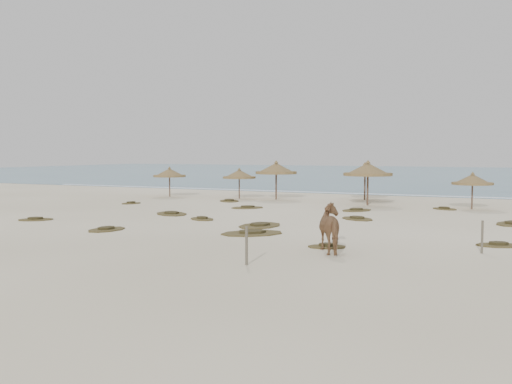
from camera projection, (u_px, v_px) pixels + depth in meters
ground at (235, 232)px, 25.77m from camera, size 160.00×160.00×0.00m
ocean at (444, 174)px, 93.54m from camera, size 200.00×100.00×0.01m
foam_line at (372, 194)px, 49.27m from camera, size 70.00×0.60×0.01m
palapa_0 at (170, 173)px, 46.52m from camera, size 2.70×2.70×2.47m
palapa_1 at (239, 175)px, 44.53m from camera, size 3.28×3.28×2.43m
palapa_2 at (276, 169)px, 43.70m from camera, size 3.37×3.37×3.02m
palapa_3 at (368, 170)px, 38.81m from camera, size 3.37×3.37×3.11m
palapa_4 at (365, 170)px, 43.25m from camera, size 3.81×3.81×2.89m
palapa_5 at (473, 180)px, 36.27m from camera, size 3.18×3.18×2.39m
horse at (334, 228)px, 20.59m from camera, size 1.96×2.27×1.77m
fence_post_near at (247, 246)px, 18.30m from camera, size 0.12×0.12×1.26m
fence_post_far at (482, 237)px, 20.40m from camera, size 0.09×0.09×1.19m
scrub_0 at (36, 219)px, 30.45m from camera, size 2.16×2.03×0.16m
scrub_1 at (171, 213)px, 33.30m from camera, size 3.03×2.91×0.16m
scrub_2 at (202, 219)px, 30.71m from camera, size 2.05×1.91×0.16m
scrub_3 at (357, 218)px, 30.81m from camera, size 2.50×2.42×0.16m
scrub_4 at (498, 245)px, 22.05m from camera, size 1.99×1.68×0.16m
scrub_6 at (229, 201)px, 42.05m from camera, size 2.40×2.56×0.16m
scrub_7 at (357, 210)px, 35.32m from camera, size 2.25×2.57×0.16m
scrub_8 at (131, 203)px, 40.15m from camera, size 1.35×1.71×0.16m
scrub_9 at (260, 225)px, 27.93m from camera, size 2.06×2.91×0.16m
scrub_10 at (444, 209)px, 36.19m from camera, size 2.05×1.89×0.16m
scrub_11 at (107, 229)px, 26.51m from camera, size 1.50×2.14×0.16m
scrub_12 at (327, 246)px, 21.71m from camera, size 1.72×1.46×0.16m
scrub_13 at (247, 207)px, 36.98m from camera, size 2.52×2.53×0.16m
scrub_15 at (252, 233)px, 25.30m from camera, size 3.34×3.32×0.16m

